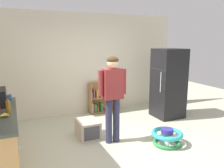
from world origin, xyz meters
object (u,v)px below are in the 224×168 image
Objects in this scene: pet_carrier at (88,129)px; banana_bunch at (5,115)px; refrigerator at (168,83)px; blue_cup at (10,97)px; amber_bottle at (8,106)px; bookshelf at (101,99)px; baby_walker at (167,137)px; standing_person at (113,91)px.

pet_carrier is 3.49× the size of banana_bunch.
refrigerator is 11.24× the size of banana_bunch.
amber_bottle is at bearing -90.93° from blue_cup.
blue_cup is (-3.76, -0.17, 0.06)m from refrigerator.
refrigerator is 2.47m from pet_carrier.
baby_walker is at bearing -80.01° from bookshelf.
pet_carrier is at bearing 143.51° from baby_walker.
amber_bottle is (0.05, 0.19, 0.07)m from banana_bunch.
baby_walker is at bearing -127.36° from refrigerator.
refrigerator reaches higher than blue_cup.
banana_bunch is at bearing -93.70° from blue_cup.
amber_bottle is (-2.31, -2.03, 0.63)m from bookshelf.
baby_walker is at bearing -7.78° from amber_bottle.
pet_carrier is (-0.38, 0.42, -0.85)m from standing_person.
amber_bottle reaches higher than bookshelf.
bookshelf is at bearing 41.41° from amber_bottle.
baby_walker is at bearing -36.49° from pet_carrier.
bookshelf is 2.05m from standing_person.
bookshelf is 3.14m from amber_bottle.
refrigerator is at bearing 52.64° from baby_walker.
pet_carrier is 1.84m from banana_bunch.
baby_walker is 3.82× the size of banana_bunch.
banana_bunch is at bearing -152.63° from pet_carrier.
pet_carrier is at bearing 21.97° from amber_bottle.
refrigerator is at bearing 2.62° from blue_cup.
baby_walker is 3.07m from blue_cup.
standing_person is at bearing 5.04° from amber_bottle.
bookshelf is 1.41× the size of baby_walker.
refrigerator reaches higher than standing_person.
standing_person reaches higher than banana_bunch.
standing_person is 6.90× the size of amber_bottle.
amber_bottle is at bearing 74.81° from banana_bunch.
refrigerator reaches higher than bookshelf.
blue_cup is at bearing 86.30° from banana_bunch.
standing_person is 17.87× the size of blue_cup.
standing_person is 1.37m from baby_walker.
blue_cup is (-1.81, 0.65, -0.09)m from standing_person.
bookshelf is 0.50× the size of standing_person.
standing_person is 1.91m from banana_bunch.
bookshelf is 2.45m from baby_walker.
bookshelf reaches higher than baby_walker.
banana_bunch reaches higher than baby_walker.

